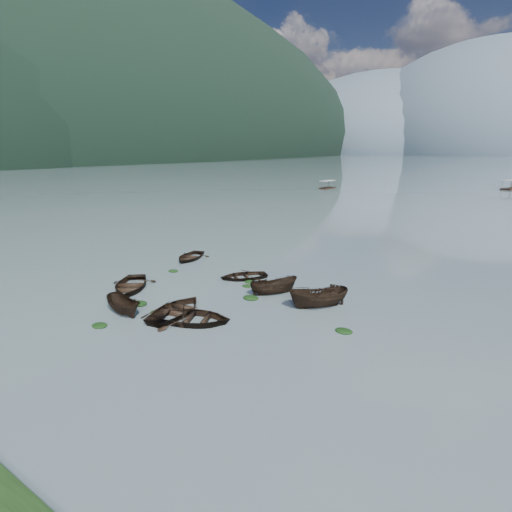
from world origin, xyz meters
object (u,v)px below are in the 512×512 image
Objects in this scene: rowboat_0 at (131,289)px; rowboat_3 at (177,314)px; pontoon_centre at (511,190)px; pontoon_left at (327,189)px.

rowboat_3 is at bearing -51.73° from rowboat_0.
rowboat_0 is 0.77× the size of pontoon_centre.
rowboat_3 is 0.75× the size of pontoon_centre.
pontoon_left reaches higher than rowboat_3.
pontoon_left is (-22.24, 86.58, 0.00)m from rowboat_0.
pontoon_left is at bearing 65.39° from rowboat_0.
rowboat_3 is 0.88× the size of pontoon_left.
rowboat_0 is at bearing -21.36° from rowboat_3.
pontoon_centre is at bearing 36.57° from pontoon_left.
rowboat_3 is at bearing -66.38° from pontoon_left.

